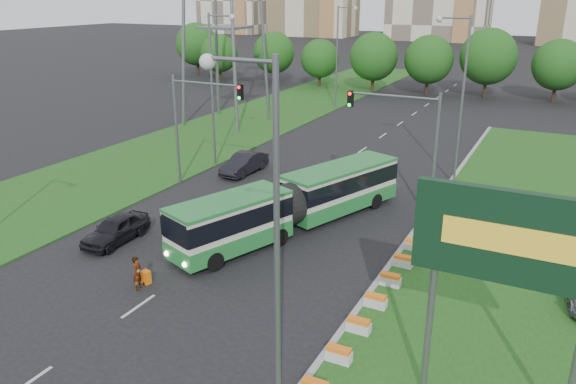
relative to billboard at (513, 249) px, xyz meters
The scene contains 16 objects.
ground 14.97m from the billboard, 153.89° to the left, with size 360.00×360.00×0.00m, color black.
grass_median 15.29m from the billboard, 86.93° to the left, with size 14.00×60.00×0.15m, color #1C4B15.
median_kerb 16.48m from the billboard, 113.88° to the left, with size 0.30×60.00×0.18m, color #959595.
left_verge 43.75m from the billboard, 134.29° to the left, with size 12.00×110.00×0.10m, color #1C4B15.
lane_markings 30.77m from the billboard, 120.39° to the left, with size 0.20×100.00×0.01m, color #B6B7B0, non-canonical shape.
flower_planters 11.22m from the billboard, 125.08° to the left, with size 1.10×20.30×0.60m, color silver, non-canonical shape.
billboard is the anchor object (origin of this frame).
traffic_mast_median 17.68m from the billboard, 115.03° to the left, with size 5.76×0.32×8.00m.
traffic_mast_left 27.16m from the billboard, 146.45° to the left, with size 5.76×0.32×8.00m.
street_lamps 22.11m from the billboard, 133.62° to the left, with size 36.00×60.00×12.00m, color slate, non-canonical shape.
tree_line 61.07m from the billboard, 92.11° to the left, with size 120.00×8.00×9.00m, color #184A13, non-canonical shape.
articulated_bus 17.82m from the billboard, 139.38° to the left, with size 2.57×16.46×2.71m.
car_left_near 22.33m from the billboard, 166.84° to the left, with size 1.80×4.46×1.52m, color black.
car_left_far 29.17m from the billboard, 137.74° to the left, with size 1.68×4.81×1.58m, color black.
pedestrian 17.17m from the billboard, behind, with size 0.62×0.41×1.71m, color gray.
shopping_trolley 17.43m from the billboard, behind, with size 0.40×0.42×0.68m.
Camera 1 is at (13.12, -22.78, 13.48)m, focal length 35.00 mm.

